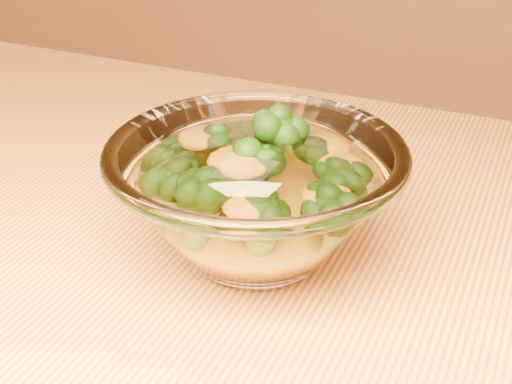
% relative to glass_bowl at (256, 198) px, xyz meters
% --- Properties ---
extents(glass_bowl, '(0.19, 0.19, 0.09)m').
position_rel_glass_bowl_xyz_m(glass_bowl, '(0.00, 0.00, 0.00)').
color(glass_bowl, white).
rests_on(glass_bowl, table).
extents(cheese_sauce, '(0.10, 0.10, 0.03)m').
position_rel_glass_bowl_xyz_m(cheese_sauce, '(0.00, 0.00, -0.02)').
color(cheese_sauce, orange).
rests_on(cheese_sauce, glass_bowl).
extents(broccoli_heap, '(0.14, 0.12, 0.07)m').
position_rel_glass_bowl_xyz_m(broccoli_heap, '(-0.01, 0.01, 0.01)').
color(broccoli_heap, black).
rests_on(broccoli_heap, cheese_sauce).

